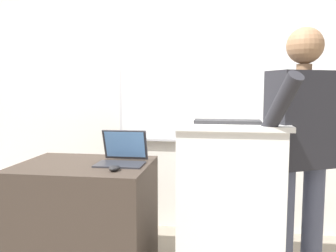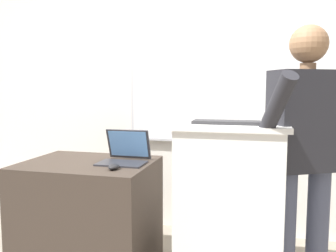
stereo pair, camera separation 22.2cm
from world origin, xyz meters
name	(u,v)px [view 1 (the left image)]	position (x,y,z in m)	size (l,w,h in m)	color
back_wall	(201,78)	(0.01, 1.37, 1.35)	(6.40, 0.17, 2.70)	silver
lectern_podium	(229,205)	(0.25, 0.40, 0.53)	(0.68, 0.48, 1.05)	silver
side_desk	(85,219)	(-0.70, 0.40, 0.38)	(0.87, 0.67, 0.77)	#382D26
person_presenter	(301,142)	(0.68, 0.45, 0.94)	(0.58, 0.66, 1.62)	#474C60
laptop	(123,153)	(-0.45, 0.47, 0.83)	(0.31, 0.28, 0.22)	#28282D
wireless_keyboard	(227,122)	(0.23, 0.34, 1.06)	(0.39, 0.14, 0.02)	#2D2D30
computer_mouse_by_laptop	(114,168)	(-0.44, 0.24, 0.78)	(0.06, 0.10, 0.03)	black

